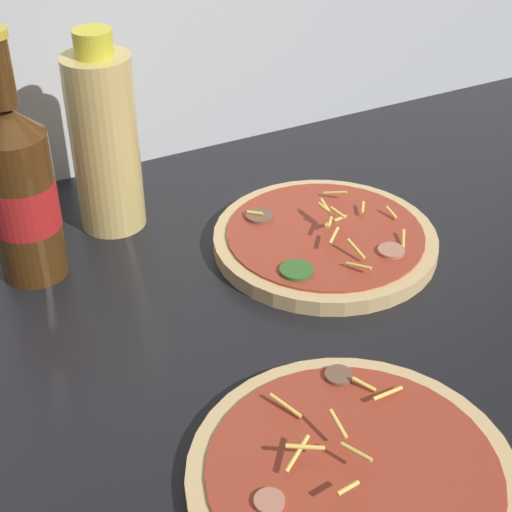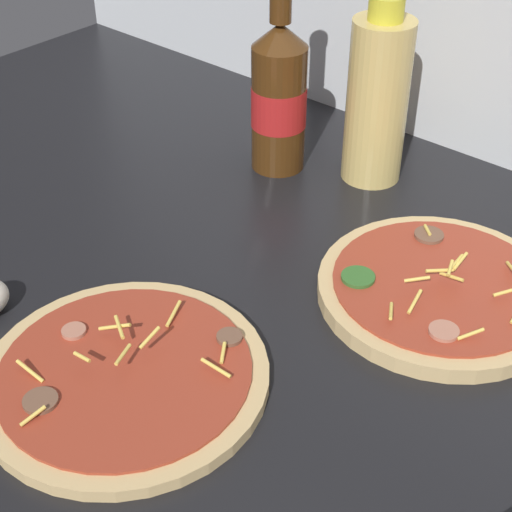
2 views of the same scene
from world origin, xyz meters
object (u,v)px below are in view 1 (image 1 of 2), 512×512
at_px(pizza_far, 325,240).
at_px(beer_bottle, 22,191).
at_px(pizza_near, 353,476).
at_px(oil_bottle, 105,141).

height_order(pizza_far, beer_bottle, beer_bottle).
bearing_deg(beer_bottle, pizza_near, -69.66).
distance_m(pizza_near, pizza_far, 0.33).
height_order(pizza_near, pizza_far, pizza_far).
relative_size(beer_bottle, oil_bottle, 1.15).
bearing_deg(beer_bottle, oil_bottle, 27.98).
height_order(pizza_near, oil_bottle, oil_bottle).
xyz_separation_m(beer_bottle, oil_bottle, (0.11, 0.06, 0.01)).
relative_size(pizza_near, oil_bottle, 1.13).
bearing_deg(pizza_far, pizza_near, -117.74).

